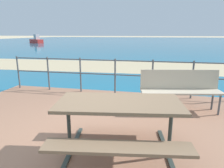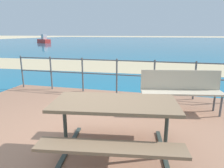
# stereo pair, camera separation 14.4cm
# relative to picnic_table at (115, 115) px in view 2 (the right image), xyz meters

# --- Properties ---
(ground_plane) EXTENTS (240.00, 240.00, 0.00)m
(ground_plane) POSITION_rel_picnic_table_xyz_m (-0.60, 0.44, -0.65)
(ground_plane) COLOR beige
(patio_paving) EXTENTS (6.40, 5.20, 0.06)m
(patio_paving) POSITION_rel_picnic_table_xyz_m (-0.60, 0.44, -0.62)
(patio_paving) COLOR #996B51
(patio_paving) RESTS_ON ground
(sea_water) EXTENTS (90.00, 90.00, 0.01)m
(sea_water) POSITION_rel_picnic_table_xyz_m (-0.60, 40.44, -0.65)
(sea_water) COLOR #196B8E
(sea_water) RESTS_ON ground
(beach_strip) EXTENTS (54.11, 6.15, 0.01)m
(beach_strip) POSITION_rel_picnic_table_xyz_m (-0.60, 7.80, -0.65)
(beach_strip) COLOR tan
(beach_strip) RESTS_ON ground
(picnic_table) EXTENTS (1.76, 1.61, 0.77)m
(picnic_table) POSITION_rel_picnic_table_xyz_m (0.00, 0.00, 0.00)
(picnic_table) COLOR #7A6047
(picnic_table) RESTS_ON patio_paving
(park_bench) EXTENTS (1.69, 0.71, 0.87)m
(park_bench) POSITION_rel_picnic_table_xyz_m (0.97, 1.87, -0.06)
(park_bench) COLOR #BCAD93
(park_bench) RESTS_ON patio_paving
(railing_fence) EXTENTS (5.94, 0.04, 0.96)m
(railing_fence) POSITION_rel_picnic_table_xyz_m (-0.60, 2.80, 0.01)
(railing_fence) COLOR #4C5156
(railing_fence) RESTS_ON patio_paving
(boat_near) EXTENTS (3.57, 2.73, 1.48)m
(boat_near) POSITION_rel_picnic_table_xyz_m (-19.73, 29.53, -0.19)
(boat_near) COLOR red
(boat_near) RESTS_ON sea_water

